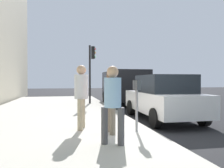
{
  "coord_description": "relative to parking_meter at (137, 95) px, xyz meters",
  "views": [
    {
      "loc": [
        -6.04,
        2.45,
        1.54
      ],
      "look_at": [
        0.35,
        1.04,
        1.45
      ],
      "focal_mm": 34.83,
      "sensor_mm": 36.0,
      "label": 1
    }
  ],
  "objects": [
    {
      "name": "ground_plane",
      "position": [
        0.34,
        -0.49,
        -1.17
      ],
      "size": [
        80.0,
        80.0,
        0.0
      ],
      "primitive_type": "plane",
      "color": "#232326",
      "rests_on": "ground"
    },
    {
      "name": "sidewalk_slab",
      "position": [
        0.34,
        2.51,
        -1.09
      ],
      "size": [
        28.0,
        6.0,
        0.15
      ],
      "primitive_type": "cube",
      "color": "#B7B2A8",
      "rests_on": "ground_plane"
    },
    {
      "name": "parking_meter",
      "position": [
        0.0,
        0.0,
        0.0
      ],
      "size": [
        0.36,
        0.12,
        1.41
      ],
      "color": "gray",
      "rests_on": "sidewalk_slab"
    },
    {
      "name": "pedestrian_at_meter",
      "position": [
        -0.07,
        0.74,
        -0.04
      ],
      "size": [
        0.52,
        0.37,
        1.68
      ],
      "rotation": [
        0.0,
        0.0,
        -1.56
      ],
      "color": "#726656",
      "rests_on": "sidewalk_slab"
    },
    {
      "name": "pedestrian_bystander",
      "position": [
        -1.08,
        0.92,
        -0.01
      ],
      "size": [
        0.37,
        0.48,
        1.72
      ],
      "rotation": [
        0.0,
        0.0,
        -0.49
      ],
      "color": "#47474C",
      "rests_on": "sidewalk_slab"
    },
    {
      "name": "parking_officer",
      "position": [
        0.63,
        1.47,
        0.09
      ],
      "size": [
        0.54,
        0.4,
        1.85
      ],
      "rotation": [
        0.0,
        0.0,
        -1.83
      ],
      "color": "tan",
      "rests_on": "sidewalk_slab"
    },
    {
      "name": "parked_sedan_near",
      "position": [
        2.22,
        -1.84,
        -0.27
      ],
      "size": [
        4.45,
        2.06,
        1.77
      ],
      "color": "silver",
      "rests_on": "ground_plane"
    },
    {
      "name": "parked_van_far",
      "position": [
        8.1,
        -1.84,
        0.09
      ],
      "size": [
        5.23,
        2.18,
        2.18
      ],
      "color": "black",
      "rests_on": "ground_plane"
    },
    {
      "name": "traffic_signal",
      "position": [
        7.75,
        0.3,
        1.41
      ],
      "size": [
        0.24,
        0.44,
        3.6
      ],
      "color": "black",
      "rests_on": "sidewalk_slab"
    }
  ]
}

